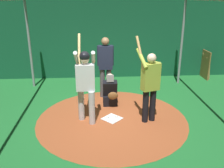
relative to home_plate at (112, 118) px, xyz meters
The scene contains 13 objects.
ground_plane 0.01m from the home_plate, ahead, with size 26.22×26.22×0.00m, color #1E6B2D.
dirt_circle 0.01m from the home_plate, ahead, with size 3.79×3.79×0.01m, color #9E4C28.
home_plate is the anchor object (origin of this frame).
batter 1.25m from the home_plate, 83.59° to the right, with size 0.68×0.49×2.12m.
catcher 0.95m from the home_plate, behind, with size 0.58×0.40×0.95m.
umpire 1.83m from the home_plate, behind, with size 0.23×0.49×1.85m.
visitor 1.35m from the home_plate, 80.82° to the left, with size 0.55×0.59×2.09m.
back_wall 4.01m from the home_plate, behind, with size 0.23×10.22×3.70m.
cage_frame 2.02m from the home_plate, ahead, with size 5.29×5.21×2.92m.
bat_rack 5.03m from the home_plate, 131.32° to the left, with size 1.06×0.20×1.05m.
baseball_0 0.12m from the home_plate, 109.12° to the right, with size 0.07×0.07×0.07m, color white.
baseball_1 1.54m from the home_plate, 148.93° to the right, with size 0.07×0.07×0.07m, color white.
baseball_2 0.13m from the home_plate, 111.41° to the left, with size 0.07×0.07×0.07m, color white.
Camera 1 is at (5.55, -0.36, 2.95)m, focal length 39.07 mm.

